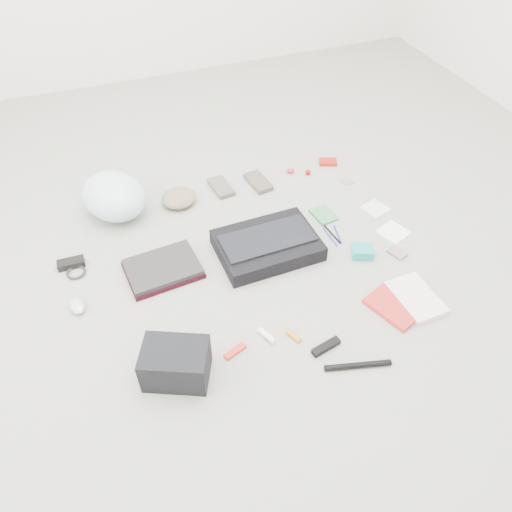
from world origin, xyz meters
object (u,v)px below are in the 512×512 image
object	(u,v)px
laptop	(163,267)
book_red	(393,307)
camera_bag	(176,363)
bike_helmet	(114,196)
messenger_bag	(267,245)
accordion_wallet	(363,252)

from	to	relation	value
laptop	book_red	xyz separation A→B (m)	(0.82, -0.53, -0.02)
laptop	camera_bag	distance (m)	0.53
laptop	camera_bag	bearing A→B (deg)	-102.78
book_red	bike_helmet	bearing A→B (deg)	112.39
messenger_bag	camera_bag	xyz separation A→B (m)	(-0.54, -0.48, 0.04)
bike_helmet	accordion_wallet	distance (m)	1.19
camera_bag	bike_helmet	bearing A→B (deg)	117.43
bike_helmet	accordion_wallet	world-z (taller)	bike_helmet
bike_helmet	camera_bag	world-z (taller)	bike_helmet
laptop	bike_helmet	size ratio (longest dim) A/B	0.87
bike_helmet	accordion_wallet	bearing A→B (deg)	-60.33
camera_bag	book_red	world-z (taller)	camera_bag
book_red	camera_bag	bearing A→B (deg)	158.89
book_red	accordion_wallet	xyz separation A→B (m)	(0.04, 0.31, 0.01)
bike_helmet	book_red	world-z (taller)	bike_helmet
laptop	book_red	bearing A→B (deg)	-38.20
laptop	accordion_wallet	size ratio (longest dim) A/B	3.26
messenger_bag	bike_helmet	distance (m)	0.78
book_red	accordion_wallet	distance (m)	0.32
bike_helmet	book_red	xyz separation A→B (m)	(0.93, -1.01, -0.09)
bike_helmet	laptop	bearing A→B (deg)	-101.15
messenger_bag	laptop	bearing A→B (deg)	173.66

